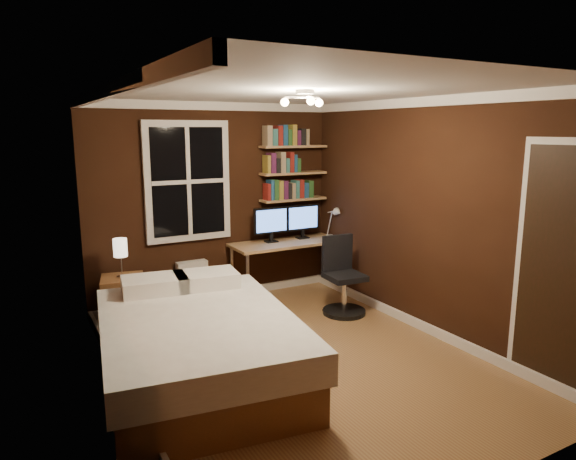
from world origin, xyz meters
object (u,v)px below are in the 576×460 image
bed (198,346)px  monitor_left (271,225)px  monitor_right (303,222)px  office_chair (343,285)px  radiator (192,283)px  bedside_lamp (121,258)px  desk (288,246)px  nightstand (124,301)px  desk_lamp (333,221)px

bed → monitor_left: monitor_left is taller
monitor_right → bed: bearing=-139.9°
monitor_left → office_chair: (0.44, -1.00, -0.61)m
radiator → office_chair: (1.49, -1.13, 0.06)m
bedside_lamp → monitor_left: size_ratio=0.89×
desk → office_chair: 1.01m
bed → radiator: bed is taller
nightstand → desk: 2.19m
desk → monitor_left: bearing=160.4°
bedside_lamp → monitor_right: bearing=3.7°
nightstand → bedside_lamp: 0.50m
bed → monitor_left: size_ratio=4.90×
bedside_lamp → desk: bearing=2.1°
monitor_right → desk: bearing=-163.9°
monitor_right → monitor_left: bearing=180.0°
bedside_lamp → radiator: bearing=17.4°
desk → nightstand: bearing=-177.9°
bed → desk_lamp: 3.06m
monitor_left → monitor_right: same height
desk → bed: bearing=-137.4°
bed → bedside_lamp: bearing=108.4°
desk → desk_lamp: bearing=-6.5°
monitor_left → desk: bearing=-19.6°
monitor_left → monitor_right: 0.48m
desk → monitor_right: (0.26, 0.08, 0.29)m
nightstand → bedside_lamp: bearing=0.0°
monitor_left → office_chair: size_ratio=0.53×
bedside_lamp → desk: 2.16m
office_chair → monitor_left: bearing=118.2°
bedside_lamp → monitor_left: 1.95m
radiator → office_chair: bearing=-37.2°
bed → monitor_right: (2.12, 1.78, 0.63)m
bed → desk: (1.86, 1.71, 0.35)m
radiator → office_chair: office_chair is taller
radiator → monitor_right: 1.67m
bed → bedside_lamp: size_ratio=5.51×
desk → desk_lamp: size_ratio=3.47×
bedside_lamp → monitor_left: bearing=4.6°
nightstand → bed: bearing=-67.6°
nightstand → monitor_left: monitor_left is taller
radiator → monitor_right: (1.52, -0.12, 0.67)m
monitor_left → monitor_right: bearing=0.0°
bed → radiator: 2.00m
bedside_lamp → bed: bearing=-79.6°
monitor_right → desk_lamp: bearing=-21.1°
nightstand → monitor_right: 2.52m
radiator → desk_lamp: (1.91, -0.27, 0.66)m
bed → nightstand: (-0.30, 1.63, -0.04)m
desk → bedside_lamp: bearing=-177.9°
bed → office_chair: office_chair is taller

